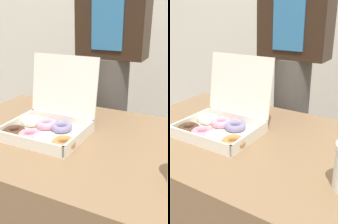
{
  "view_description": "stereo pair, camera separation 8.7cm",
  "coord_description": "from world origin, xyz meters",
  "views": [
    {
      "loc": [
        0.41,
        -0.79,
        1.19
      ],
      "look_at": [
        0.06,
        -0.06,
        0.87
      ],
      "focal_mm": 42.0,
      "sensor_mm": 36.0,
      "label": 1
    },
    {
      "loc": [
        0.49,
        -0.75,
        1.19
      ],
      "look_at": [
        0.06,
        -0.06,
        0.87
      ],
      "focal_mm": 42.0,
      "sensor_mm": 36.0,
      "label": 2
    }
  ],
  "objects": [
    {
      "name": "table",
      "position": [
        0.0,
        0.0,
        0.37
      ],
      "size": [
        1.05,
        0.68,
        0.74
      ],
      "color": "brown",
      "rests_on": "ground_plane"
    },
    {
      "name": "donut_box",
      "position": [
        -0.12,
        -0.02,
        0.79
      ],
      "size": [
        0.31,
        0.29,
        0.28
      ],
      "color": "silver",
      "rests_on": "table"
    },
    {
      "name": "person_customer",
      "position": [
        -0.06,
        0.52,
        1.0
      ],
      "size": [
        0.35,
        0.21,
        1.78
      ],
      "color": "#4C4742",
      "rests_on": "ground_plane"
    }
  ]
}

